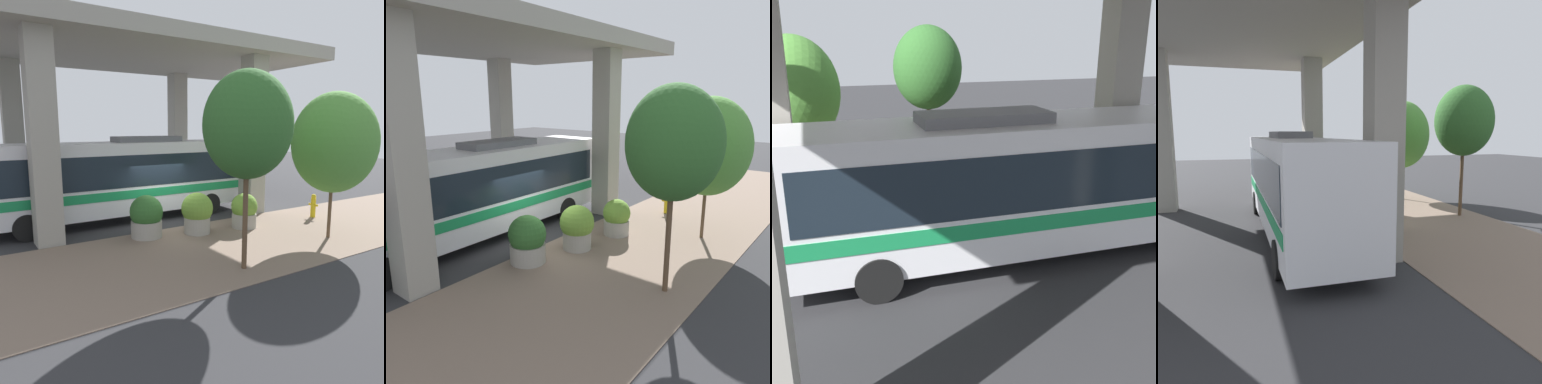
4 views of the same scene
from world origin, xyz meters
TOP-DOWN VIEW (x-y plane):
  - ground_plane at (0.00, 0.00)m, footprint 80.00×80.00m
  - sidewalk_strip at (-3.00, 0.00)m, footprint 6.00×40.00m
  - overpass at (4.00, 0.00)m, footprint 9.40×17.36m
  - bus at (2.39, 1.10)m, footprint 2.55×11.92m
  - fire_hydrant at (-1.85, -6.33)m, footprint 0.47×0.22m
  - planter_front at (-1.17, -0.46)m, footprint 1.23×1.23m
  - planter_middle at (-0.60, 1.43)m, footprint 1.23×1.23m
  - planter_back at (-1.51, -2.53)m, footprint 1.07×1.07m
  - street_tree_near at (-4.29, -4.26)m, footprint 3.00×3.00m
  - street_tree_far at (-4.98, 0.41)m, footprint 2.48×2.48m

SIDE VIEW (x-z plane):
  - ground_plane at x=0.00m, z-range 0.00..0.00m
  - sidewalk_strip at x=-3.00m, z-range 0.00..0.02m
  - fire_hydrant at x=-1.85m, z-range 0.01..1.09m
  - planter_back at x=-1.51m, z-range -0.01..1.42m
  - planter_middle at x=-0.60m, z-range -0.02..1.58m
  - planter_front at x=-1.17m, z-range 0.01..1.62m
  - bus at x=2.39m, z-range 0.15..3.82m
  - street_tree_near at x=-4.29m, z-range 0.86..6.18m
  - street_tree_far at x=-4.98m, z-range 1.31..6.93m
  - overpass at x=4.00m, z-range 2.87..10.72m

